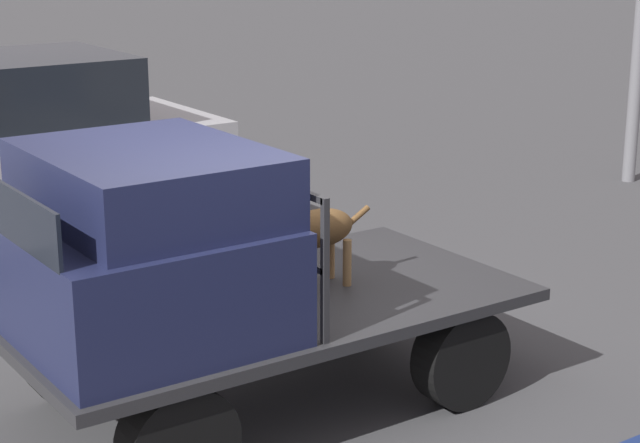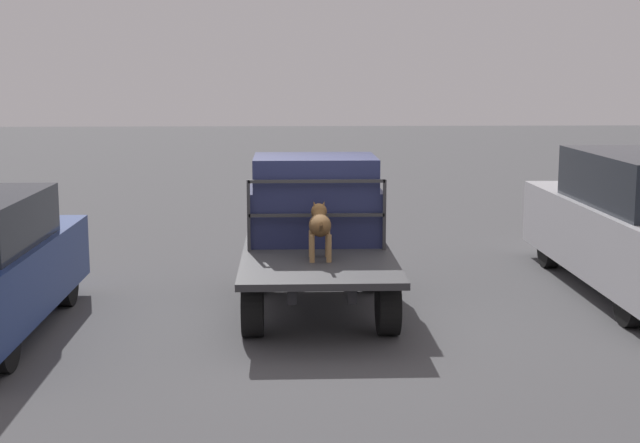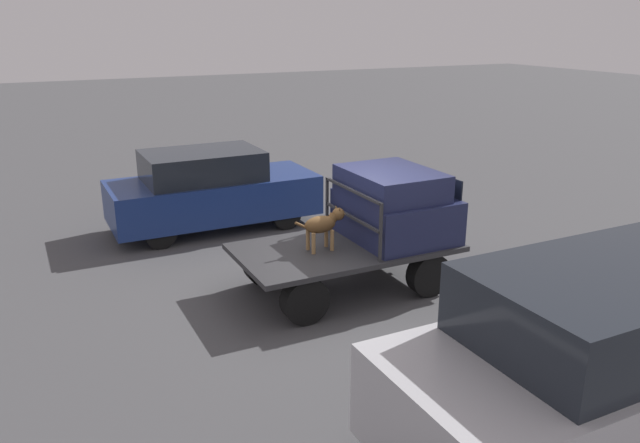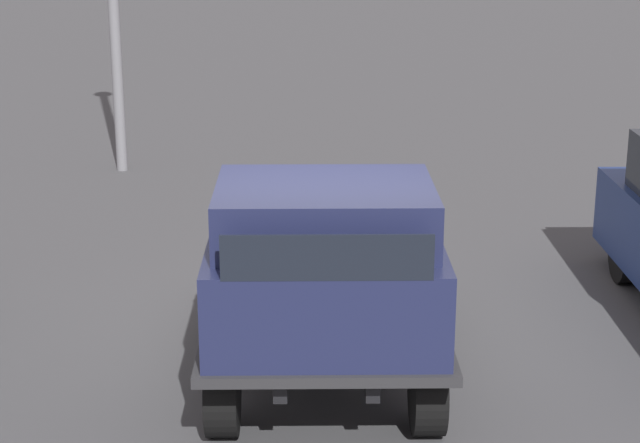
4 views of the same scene
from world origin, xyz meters
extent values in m
plane|color=#474749|center=(0.00, 0.00, 0.00)|extent=(80.00, 80.00, 0.00)
cylinder|color=black|center=(1.06, 0.77, 0.34)|extent=(0.69, 0.24, 0.69)
cylinder|color=black|center=(1.06, -0.77, 0.34)|extent=(0.69, 0.24, 0.69)
cylinder|color=black|center=(-1.06, 0.77, 0.34)|extent=(0.69, 0.24, 0.69)
cylinder|color=black|center=(-1.06, -0.77, 0.34)|extent=(0.69, 0.24, 0.69)
cube|color=black|center=(0.00, 0.32, 0.58)|extent=(3.15, 0.10, 0.18)
cube|color=black|center=(0.00, -0.32, 0.58)|extent=(3.15, 0.10, 0.18)
cube|color=#2D2D30|center=(0.00, 0.00, 0.71)|extent=(3.42, 1.85, 0.08)
cube|color=#1E2347|center=(0.92, 0.00, 1.10)|extent=(1.48, 1.73, 0.69)
cube|color=#1E2347|center=(0.81, 0.00, 1.66)|extent=(1.26, 1.59, 0.43)
cube|color=black|center=(1.65, 0.00, 1.59)|extent=(0.02, 1.42, 0.32)
cube|color=#2D2D30|center=(0.11, 0.85, 1.20)|extent=(0.04, 0.04, 0.89)
cube|color=#2D2D30|center=(0.11, -0.85, 1.20)|extent=(0.04, 0.04, 0.89)
cube|color=#2D2D30|center=(0.11, 0.00, 1.62)|extent=(0.04, 1.69, 0.04)
cube|color=#2D2D30|center=(0.11, 0.00, 1.20)|extent=(0.04, 1.69, 0.04)
cylinder|color=#9E7547|center=(-0.29, 0.08, 0.91)|extent=(0.06, 0.06, 0.33)
cylinder|color=#9E7547|center=(-0.29, -0.12, 0.91)|extent=(0.06, 0.06, 0.33)
cylinder|color=#9E7547|center=(-0.61, 0.08, 0.91)|extent=(0.06, 0.06, 0.33)
cylinder|color=#9E7547|center=(-0.61, -0.12, 0.91)|extent=(0.06, 0.06, 0.33)
ellipsoid|color=brown|center=(-0.45, -0.02, 1.16)|extent=(0.51, 0.26, 0.26)
sphere|color=#9E7547|center=(-0.31, -0.02, 1.12)|extent=(0.12, 0.12, 0.12)
cylinder|color=brown|center=(-0.23, -0.02, 1.24)|extent=(0.19, 0.15, 0.18)
sphere|color=brown|center=(-0.14, -0.02, 1.28)|extent=(0.19, 0.19, 0.19)
cone|color=#9E7547|center=(-0.06, -0.02, 1.27)|extent=(0.11, 0.11, 0.11)
cone|color=brown|center=(-0.15, 0.04, 1.37)|extent=(0.06, 0.08, 0.10)
cone|color=brown|center=(-0.15, -0.07, 1.37)|extent=(0.06, 0.08, 0.10)
cylinder|color=brown|center=(-0.76, -0.02, 1.19)|extent=(0.22, 0.04, 0.15)
cylinder|color=black|center=(0.37, 3.20, 0.30)|extent=(0.60, 0.20, 0.60)
cylinder|color=black|center=(-2.20, 3.20, 0.30)|extent=(0.60, 0.20, 0.60)
cylinder|color=black|center=(2.40, -3.64, 0.30)|extent=(0.60, 0.20, 0.60)
cylinder|color=black|center=(-0.86, -3.64, 0.30)|extent=(0.60, 0.20, 0.60)
camera|label=1|loc=(3.50, 5.70, 3.18)|focal=60.00mm
camera|label=2|loc=(-10.83, 0.39, 2.93)|focal=50.00mm
camera|label=3|loc=(-4.44, -8.04, 4.12)|focal=35.00mm
camera|label=4|loc=(8.34, -0.14, 3.87)|focal=60.00mm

